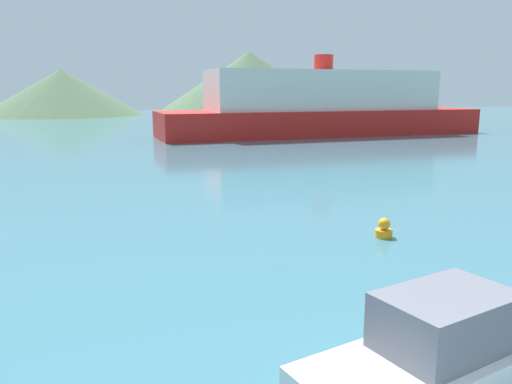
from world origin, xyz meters
TOP-DOWN VIEW (x-y plane):
  - motorboat_near at (1.86, 3.82)m, footprint 7.19×3.72m
  - ferry_distant at (15.78, 47.81)m, footprint 35.36×11.39m
  - buoy_marker at (4.12, 11.55)m, footprint 0.56×0.56m
  - hill_west at (-16.74, 98.61)m, footprint 29.48×29.48m
  - hill_central at (17.88, 92.21)m, footprint 36.65×36.65m

SIDE VIEW (x-z plane):
  - buoy_marker at x=4.12m, z-range -0.06..0.59m
  - motorboat_near at x=1.86m, z-range -0.55..1.55m
  - ferry_distant at x=15.78m, z-range -1.21..7.08m
  - hill_west at x=-16.74m, z-range 0.00..8.45m
  - hill_central at x=17.88m, z-range 0.00..11.80m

